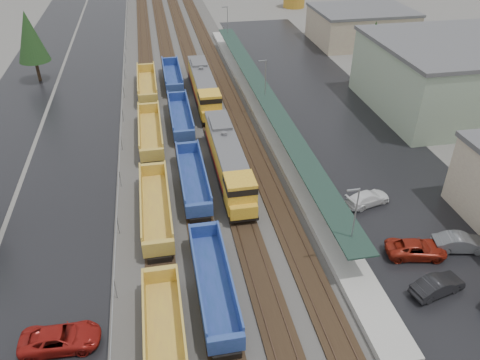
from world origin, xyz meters
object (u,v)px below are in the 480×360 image
Objects in this scene: locomotive_trail at (204,87)px; parked_car_east_b at (416,249)px; well_string_blue at (202,223)px; locomotive_lead at (228,160)px; well_string_yellow at (160,265)px; parked_car_west_c at (60,339)px; parked_car_east_a at (438,286)px; parked_car_east_c at (368,198)px; parked_car_east_e at (460,243)px.

locomotive_trail is 38.87m from parked_car_east_b.
locomotive_trail is 0.21× the size of well_string_blue.
locomotive_lead is 0.21× the size of well_string_blue.
parked_car_west_c is (-7.19, -5.67, -0.43)m from well_string_yellow.
parked_car_east_c is (-0.42, 12.28, -0.06)m from parked_car_east_a.
well_string_blue is (4.00, 4.81, -0.04)m from well_string_yellow.
well_string_yellow is at bearing -120.52° from locomotive_lead.
locomotive_lead is 3.42× the size of parked_car_west_c.
parked_car_east_e is (4.16, -0.06, 0.06)m from parked_car_east_b.
locomotive_lead is at bearing 20.50° from parked_car_east_a.
parked_car_east_e reaches higher than parked_car_east_c.
parked_car_east_c is (12.92, -7.32, -1.59)m from locomotive_lead.
well_string_yellow reaches higher than parked_car_west_c.
well_string_blue reaches higher than parked_car_east_c.
parked_car_east_b is (0.52, 4.32, -0.03)m from parked_car_east_a.
well_string_yellow is 17.01× the size of parked_car_west_c.
parked_car_east_b is (29.05, 3.96, -0.04)m from parked_car_west_c.
parked_car_west_c is at bearing 108.97° from parked_car_east_b.
parked_car_east_c is at bearing 4.86° from well_string_blue.
locomotive_trail is 0.20× the size of well_string_yellow.
locomotive_trail is 3.93× the size of parked_car_east_e.
parked_car_east_c is (-0.95, 7.96, -0.03)m from parked_car_east_b.
locomotive_lead is at bearing -90.00° from locomotive_trail.
well_string_blue reaches higher than parked_car_east_b.
parked_car_east_a is 0.88× the size of parked_car_east_b.
locomotive_trail is at bearing 76.97° from well_string_yellow.
locomotive_trail is at bearing 9.24° from parked_car_east_c.
well_string_blue is 15.34m from parked_car_west_c.
parked_car_east_a is at bearing -88.96° from parked_car_west_c.
parked_car_east_a is 6.33m from parked_car_east_e.
parked_car_east_e reaches higher than parked_car_east_a.
parked_car_west_c is (-15.19, -40.24, -1.52)m from locomotive_trail.
parked_car_east_a is (28.53, -0.36, -0.01)m from parked_car_west_c.
locomotive_trail is at bearing 82.34° from well_string_blue.
well_string_blue is 19.53× the size of parked_car_east_a.
parked_car_east_a is at bearing -175.70° from parked_car_east_b.
parked_car_east_c is (28.10, 11.92, -0.07)m from parked_car_west_c.
parked_car_east_e reaches higher than parked_car_west_c.
parked_car_east_b is at bearing -20.06° from well_string_blue.
well_string_yellow is at bearing -103.03° from locomotive_trail.
parked_car_west_c is 30.53m from parked_car_east_c.
well_string_yellow is at bearing -49.94° from parked_car_west_c.
locomotive_lead reaches higher than parked_car_east_b.
parked_car_east_e is at bearing -81.53° from parked_car_west_c.
parked_car_east_c is (20.92, 6.25, -0.50)m from well_string_yellow.
parked_car_west_c is 1.15× the size of parked_car_east_e.
locomotive_lead reaches higher than parked_car_east_a.
parked_car_east_a is at bearing -15.79° from well_string_yellow.
locomotive_trail is at bearing -18.90° from parked_car_west_c.
well_string_yellow is (-8.00, -13.57, -1.09)m from locomotive_lead.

